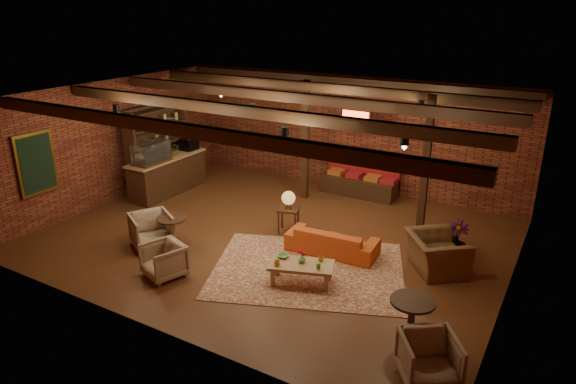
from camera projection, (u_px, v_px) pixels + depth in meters
The scene contains 29 objects.
floor at pixel (274, 237), 11.77m from camera, with size 10.00×10.00×0.00m, color #402510.
ceiling at pixel (272, 97), 10.67m from camera, with size 10.00×8.00×0.02m, color black.
wall_back at pixel (348, 133), 14.46m from camera, with size 10.00×0.02×3.20m, color maroon.
wall_front at pixel (137, 238), 7.98m from camera, with size 10.00×0.02×3.20m, color maroon.
wall_left at pixel (113, 141), 13.59m from camera, with size 0.02×8.00×3.20m, color maroon.
wall_right at pixel (518, 215), 8.85m from camera, with size 0.02×8.00×3.20m, color maroon.
ceiling_beams at pixel (272, 103), 10.71m from camera, with size 9.80×6.40×0.22m, color #311D10, non-canonical shape.
ceiling_pipe at pixel (308, 102), 12.08m from camera, with size 0.12×0.12×9.60m, color black.
post_left at pixel (306, 141), 13.61m from camera, with size 0.16×0.16×3.20m, color #311D10.
post_right at pixel (426, 166), 11.51m from camera, with size 0.16×0.16×3.20m, color #311D10.
service_counter at pixel (167, 165), 14.25m from camera, with size 0.80×2.50×1.60m, color #311D10, non-canonical shape.
plant_counter at pixel (174, 150), 14.22m from camera, with size 0.35×0.39×0.30m, color #337F33.
shelving_hutch at pixel (158, 149), 14.38m from camera, with size 0.52×2.00×2.40m, color #311D10, non-canonical shape.
chalkboard_menu at pixel (36, 164), 11.70m from camera, with size 0.08×0.96×1.46m, color black.
banquette at pixel (359, 178), 14.19m from camera, with size 2.10×0.70×1.00m, color #A41B1F, non-canonical shape.
service_sign at pixel (356, 114), 13.18m from camera, with size 0.86×0.06×0.30m, color #FF3E19.
ceiling_spotlights at pixel (272, 113), 10.78m from camera, with size 6.40×4.40×0.28m, color black, non-canonical shape.
rug at pixel (308, 269), 10.31m from camera, with size 3.76×2.88×0.01m, color maroon.
sofa at pixel (332, 241), 10.92m from camera, with size 1.94×0.76×0.57m, color #C44A1B.
coffee_table at pixel (301, 266), 9.70m from camera, with size 1.35×0.97×0.67m.
side_table_lamp at pixel (288, 201), 11.77m from camera, with size 0.61×0.61×1.01m.
round_table_left at pixel (172, 227), 11.16m from camera, with size 0.65×0.65×0.68m.
armchair_a at pixel (151, 229), 11.17m from camera, with size 0.82×0.77×0.84m, color beige.
armchair_b at pixel (164, 259), 9.96m from camera, with size 0.73×0.68×0.75m, color beige.
armchair_right at pixel (437, 248), 10.12m from camera, with size 1.15×0.75×1.01m, color brown.
side_table_book at pixel (443, 234), 10.91m from camera, with size 0.43×0.43×0.48m.
round_table_right at pixel (412, 315), 7.86m from camera, with size 0.69×0.69×0.81m.
armchair_far at pixel (429, 357), 7.16m from camera, with size 0.76×0.72×0.79m, color beige.
plant_tall at pixel (460, 204), 10.39m from camera, with size 1.35×1.35×2.42m, color #4C7F4C.
Camera 1 is at (5.69, -9.06, 5.04)m, focal length 32.00 mm.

